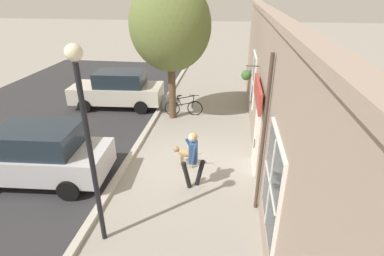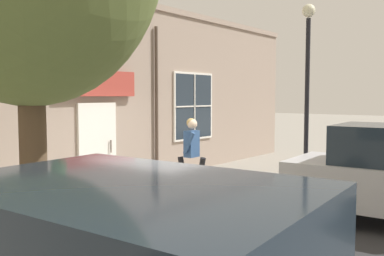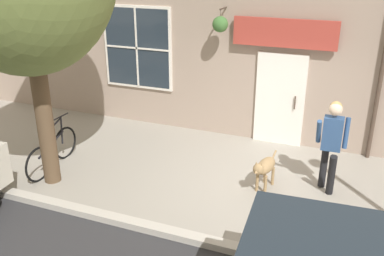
# 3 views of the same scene
# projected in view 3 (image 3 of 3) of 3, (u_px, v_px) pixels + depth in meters

# --- Properties ---
(ground_plane) EXTENTS (90.00, 90.00, 0.00)m
(ground_plane) POSITION_uv_depth(u_px,v_px,m) (252.00, 186.00, 8.15)
(ground_plane) COLOR gray
(storefront_facade) EXTENTS (0.95, 18.00, 4.72)m
(storefront_facade) POSITION_uv_depth(u_px,v_px,m) (285.00, 40.00, 9.26)
(storefront_facade) COLOR gray
(storefront_facade) RESTS_ON ground_plane
(pedestrian_walking) EXTENTS (0.68, 0.55, 1.75)m
(pedestrian_walking) POSITION_uv_depth(u_px,v_px,m) (332.00, 138.00, 7.60)
(pedestrian_walking) COLOR black
(pedestrian_walking) RESTS_ON ground_plane
(dog_on_leash) EXTENTS (1.03, 0.37, 0.69)m
(dog_on_leash) POSITION_uv_depth(u_px,v_px,m) (265.00, 167.00, 7.86)
(dog_on_leash) COLOR #997A51
(dog_on_leash) RESTS_ON ground_plane
(leaning_bicycle) EXTENTS (1.73, 0.22, 1.00)m
(leaning_bicycle) POSITION_uv_depth(u_px,v_px,m) (52.00, 151.00, 8.69)
(leaning_bicycle) COLOR black
(leaning_bicycle) RESTS_ON ground_plane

